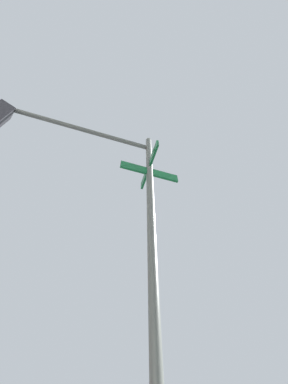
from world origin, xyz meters
The scene contains 1 object.
traffic_signal_near centered at (-6.24, -6.21, 4.57)m, with size 1.67×3.45×6.43m.
Camera 1 is at (-8.53, -5.80, 1.11)m, focal length 23.44 mm.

